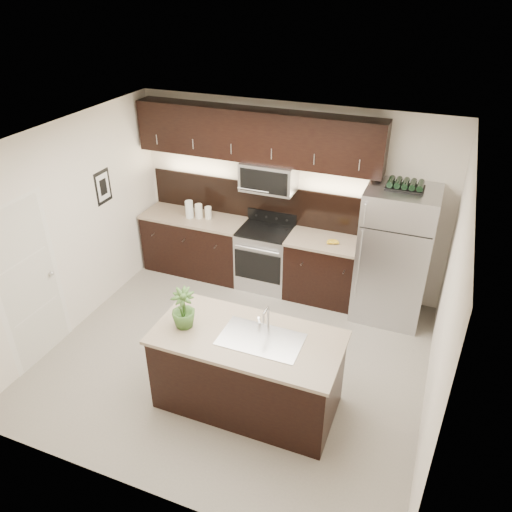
{
  "coord_description": "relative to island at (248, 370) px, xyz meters",
  "views": [
    {
      "loc": [
        1.98,
        -4.33,
        4.2
      ],
      "look_at": [
        0.06,
        0.55,
        1.17
      ],
      "focal_mm": 35.0,
      "sensor_mm": 36.0,
      "label": 1
    }
  ],
  "objects": [
    {
      "name": "plant",
      "position": [
        -0.68,
        -0.08,
        0.69
      ],
      "size": [
        0.29,
        0.29,
        0.45
      ],
      "primitive_type": "imported",
      "rotation": [
        0.0,
        0.0,
        0.16
      ],
      "color": "#355923",
      "rests_on": "island"
    },
    {
      "name": "french_press",
      "position": [
        0.74,
        2.28,
        0.57
      ],
      "size": [
        0.1,
        0.1,
        0.28
      ],
      "rotation": [
        0.0,
        0.0,
        0.28
      ],
      "color": "silver",
      "rests_on": "counter_run"
    },
    {
      "name": "island",
      "position": [
        0.0,
        0.0,
        0.0
      ],
      "size": [
        1.96,
        0.96,
        0.94
      ],
      "color": "black",
      "rests_on": "ground"
    },
    {
      "name": "refrigerator",
      "position": [
        1.16,
        2.27,
        0.46
      ],
      "size": [
        0.9,
        0.81,
        1.86
      ],
      "primitive_type": "cube",
      "color": "#B2B2B7",
      "rests_on": "ground"
    },
    {
      "name": "upper_fixtures",
      "position": [
        -0.86,
        2.47,
        1.67
      ],
      "size": [
        3.49,
        0.4,
        1.66
      ],
      "color": "black",
      "rests_on": "counter_run"
    },
    {
      "name": "wine_rack",
      "position": [
        1.16,
        2.27,
        1.44
      ],
      "size": [
        0.46,
        0.28,
        0.11
      ],
      "color": "black",
      "rests_on": "refrigerator"
    },
    {
      "name": "sink_faucet",
      "position": [
        0.15,
        0.01,
        0.48
      ],
      "size": [
        0.84,
        0.5,
        0.28
      ],
      "color": "silver",
      "rests_on": "island"
    },
    {
      "name": "canisters",
      "position": [
        -1.77,
        2.3,
        0.58
      ],
      "size": [
        0.39,
        0.18,
        0.26
      ],
      "rotation": [
        0.0,
        0.0,
        0.25
      ],
      "color": "silver",
      "rests_on": "counter_run"
    },
    {
      "name": "counter_run",
      "position": [
        -0.88,
        2.33,
        -0.0
      ],
      "size": [
        3.51,
        0.65,
        0.94
      ],
      "color": "black",
      "rests_on": "ground"
    },
    {
      "name": "bananas",
      "position": [
        0.28,
        2.25,
        0.5
      ],
      "size": [
        0.22,
        0.19,
        0.06
      ],
      "primitive_type": "ellipsoid",
      "rotation": [
        0.0,
        0.0,
        0.36
      ],
      "color": "gold",
      "rests_on": "counter_run"
    },
    {
      "name": "ground",
      "position": [
        -0.43,
        0.64,
        -0.47
      ],
      "size": [
        4.5,
        4.5,
        0.0
      ],
      "primitive_type": "plane",
      "color": "gray",
      "rests_on": "ground"
    },
    {
      "name": "room_walls",
      "position": [
        -0.54,
        0.6,
        1.22
      ],
      "size": [
        4.52,
        4.02,
        2.71
      ],
      "color": "silver",
      "rests_on": "ground"
    }
  ]
}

